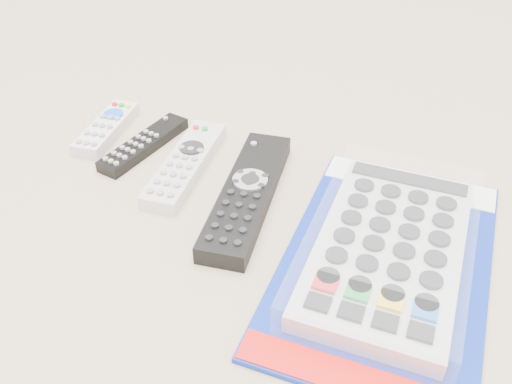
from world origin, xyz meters
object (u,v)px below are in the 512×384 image
at_px(remote_silver_dvd, 186,164).
at_px(jumbo_remote_packaged, 389,248).
at_px(remote_slim_black, 144,144).
at_px(remote_small_grey, 106,128).
at_px(remote_large_black, 247,194).

relative_size(remote_silver_dvd, jumbo_remote_packaged, 0.53).
height_order(remote_silver_dvd, jumbo_remote_packaged, jumbo_remote_packaged).
xyz_separation_m(remote_slim_black, jumbo_remote_packaged, (0.38, -0.07, 0.01)).
distance_m(remote_small_grey, remote_slim_black, 0.07).
distance_m(remote_small_grey, remote_large_black, 0.27).
xyz_separation_m(remote_small_grey, remote_slim_black, (0.07, -0.01, -0.00)).
xyz_separation_m(remote_silver_dvd, remote_large_black, (0.11, -0.03, 0.00)).
height_order(remote_slim_black, remote_silver_dvd, remote_silver_dvd).
bearing_deg(remote_silver_dvd, remote_small_grey, 160.25).
bearing_deg(jumbo_remote_packaged, remote_silver_dvd, 165.32).
distance_m(remote_small_grey, jumbo_remote_packaged, 0.46).
relative_size(remote_large_black, jumbo_remote_packaged, 0.67).
height_order(remote_small_grey, remote_silver_dvd, remote_silver_dvd).
bearing_deg(jumbo_remote_packaged, remote_small_grey, 165.24).
height_order(remote_small_grey, remote_slim_black, remote_small_grey).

